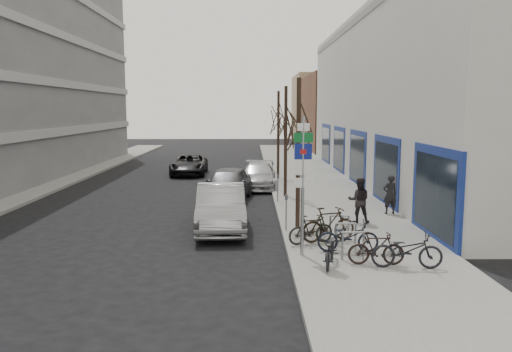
{
  "coord_description": "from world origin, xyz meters",
  "views": [
    {
      "loc": [
        0.9,
        -14.21,
        4.41
      ],
      "look_at": [
        1.09,
        3.67,
        2.0
      ],
      "focal_mm": 35.0,
      "sensor_mm": 36.0,
      "label": 1
    }
  ],
  "objects_px": {
    "meter_front": "(286,209)",
    "bike_far_inner": "(328,224)",
    "bike_rack": "(346,233)",
    "highway_sign_pole": "(303,177)",
    "lane_car": "(189,165)",
    "meter_back": "(273,171)",
    "tree_mid": "(286,115)",
    "parked_car_front": "(221,208)",
    "parked_car_mid": "(228,184)",
    "pedestrian_far": "(359,200)",
    "parked_car_back": "(259,176)",
    "bike_near_right": "(376,248)",
    "tree_far": "(278,114)",
    "meter_mid": "(278,185)",
    "bike_mid_inner": "(311,229)",
    "pedestrian_near": "(390,194)",
    "tree_near": "(299,118)",
    "bike_near_left": "(331,248)",
    "bike_mid_curb": "(348,234)",
    "bike_far_curb": "(407,247)"
  },
  "relations": [
    {
      "from": "meter_back",
      "to": "pedestrian_near",
      "type": "height_order",
      "value": "pedestrian_near"
    },
    {
      "from": "bike_rack",
      "to": "meter_front",
      "type": "height_order",
      "value": "meter_front"
    },
    {
      "from": "tree_mid",
      "to": "parked_car_front",
      "type": "relative_size",
      "value": 1.11
    },
    {
      "from": "highway_sign_pole",
      "to": "lane_car",
      "type": "xyz_separation_m",
      "value": [
        -5.66,
        19.36,
        -1.78
      ]
    },
    {
      "from": "tree_far",
      "to": "parked_car_back",
      "type": "relative_size",
      "value": 1.15
    },
    {
      "from": "bike_rack",
      "to": "bike_near_right",
      "type": "relative_size",
      "value": 1.45
    },
    {
      "from": "meter_mid",
      "to": "bike_far_inner",
      "type": "height_order",
      "value": "meter_mid"
    },
    {
      "from": "tree_far",
      "to": "bike_mid_curb",
      "type": "bearing_deg",
      "value": -85.74
    },
    {
      "from": "meter_back",
      "to": "lane_car",
      "type": "distance_m",
      "value": 7.61
    },
    {
      "from": "meter_back",
      "to": "pedestrian_near",
      "type": "xyz_separation_m",
      "value": [
        4.43,
        -8.24,
        0.03
      ]
    },
    {
      "from": "parked_car_back",
      "to": "parked_car_front",
      "type": "bearing_deg",
      "value": -96.27
    },
    {
      "from": "bike_far_inner",
      "to": "bike_near_right",
      "type": "bearing_deg",
      "value": -177.99
    },
    {
      "from": "parked_car_front",
      "to": "pedestrian_near",
      "type": "xyz_separation_m",
      "value": [
        6.78,
        2.0,
        0.13
      ]
    },
    {
      "from": "meter_back",
      "to": "parked_car_mid",
      "type": "height_order",
      "value": "parked_car_mid"
    },
    {
      "from": "tree_far",
      "to": "bike_mid_curb",
      "type": "xyz_separation_m",
      "value": [
        1.21,
        -16.21,
        -3.4
      ]
    },
    {
      "from": "highway_sign_pole",
      "to": "bike_far_curb",
      "type": "xyz_separation_m",
      "value": [
        2.7,
        -1.25,
        -1.73
      ]
    },
    {
      "from": "tree_near",
      "to": "tree_far",
      "type": "height_order",
      "value": "same"
    },
    {
      "from": "bike_near_right",
      "to": "bike_mid_inner",
      "type": "bearing_deg",
      "value": 38.3
    },
    {
      "from": "lane_car",
      "to": "meter_back",
      "type": "bearing_deg",
      "value": -45.81
    },
    {
      "from": "bike_mid_curb",
      "to": "pedestrian_far",
      "type": "height_order",
      "value": "pedestrian_far"
    },
    {
      "from": "bike_mid_inner",
      "to": "pedestrian_near",
      "type": "relative_size",
      "value": 0.98
    },
    {
      "from": "bike_rack",
      "to": "parked_car_back",
      "type": "height_order",
      "value": "parked_car_back"
    },
    {
      "from": "meter_front",
      "to": "parked_car_mid",
      "type": "xyz_separation_m",
      "value": [
        -2.35,
        6.57,
        -0.11
      ]
    },
    {
      "from": "bike_mid_inner",
      "to": "meter_back",
      "type": "bearing_deg",
      "value": -17.84
    },
    {
      "from": "parked_car_mid",
      "to": "pedestrian_far",
      "type": "height_order",
      "value": "pedestrian_far"
    },
    {
      "from": "bike_near_right",
      "to": "pedestrian_far",
      "type": "height_order",
      "value": "pedestrian_far"
    },
    {
      "from": "bike_mid_curb",
      "to": "bike_mid_inner",
      "type": "bearing_deg",
      "value": 49.86
    },
    {
      "from": "bike_far_curb",
      "to": "bike_far_inner",
      "type": "relative_size",
      "value": 0.99
    },
    {
      "from": "bike_near_right",
      "to": "meter_mid",
      "type": "bearing_deg",
      "value": 16.27
    },
    {
      "from": "highway_sign_pole",
      "to": "lane_car",
      "type": "distance_m",
      "value": 20.25
    },
    {
      "from": "tree_far",
      "to": "pedestrian_far",
      "type": "distance_m",
      "value": 12.91
    },
    {
      "from": "highway_sign_pole",
      "to": "meter_back",
      "type": "distance_m",
      "value": 14.1
    },
    {
      "from": "meter_back",
      "to": "parked_car_front",
      "type": "bearing_deg",
      "value": -102.93
    },
    {
      "from": "bike_mid_inner",
      "to": "bike_far_curb",
      "type": "height_order",
      "value": "bike_far_curb"
    },
    {
      "from": "bike_mid_inner",
      "to": "bike_far_curb",
      "type": "distance_m",
      "value": 3.37
    },
    {
      "from": "highway_sign_pole",
      "to": "bike_rack",
      "type": "distance_m",
      "value": 2.36
    },
    {
      "from": "highway_sign_pole",
      "to": "pedestrian_near",
      "type": "xyz_separation_m",
      "value": [
        4.18,
        5.77,
        -1.51
      ]
    },
    {
      "from": "bike_near_left",
      "to": "bike_mid_curb",
      "type": "xyz_separation_m",
      "value": [
        0.73,
        1.31,
        0.06
      ]
    },
    {
      "from": "bike_far_inner",
      "to": "parked_car_front",
      "type": "distance_m",
      "value": 4.27
    },
    {
      "from": "meter_mid",
      "to": "bike_mid_curb",
      "type": "relative_size",
      "value": 0.69
    },
    {
      "from": "bike_rack",
      "to": "meter_mid",
      "type": "xyz_separation_m",
      "value": [
        -1.65,
        7.9,
        0.26
      ]
    },
    {
      "from": "bike_near_left",
      "to": "pedestrian_far",
      "type": "xyz_separation_m",
      "value": [
        1.89,
        5.22,
        0.37
      ]
    },
    {
      "from": "bike_mid_inner",
      "to": "pedestrian_far",
      "type": "bearing_deg",
      "value": -56.74
    },
    {
      "from": "tree_near",
      "to": "bike_far_inner",
      "type": "distance_m",
      "value": 4.02
    },
    {
      "from": "bike_mid_inner",
      "to": "lane_car",
      "type": "height_order",
      "value": "lane_car"
    },
    {
      "from": "bike_near_left",
      "to": "pedestrian_near",
      "type": "height_order",
      "value": "pedestrian_near"
    },
    {
      "from": "meter_front",
      "to": "bike_far_inner",
      "type": "distance_m",
      "value": 1.99
    },
    {
      "from": "tree_mid",
      "to": "bike_near_right",
      "type": "distance_m",
      "value": 11.64
    },
    {
      "from": "bike_near_right",
      "to": "meter_front",
      "type": "bearing_deg",
      "value": 32.13
    },
    {
      "from": "tree_far",
      "to": "parked_car_front",
      "type": "relative_size",
      "value": 1.11
    }
  ]
}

